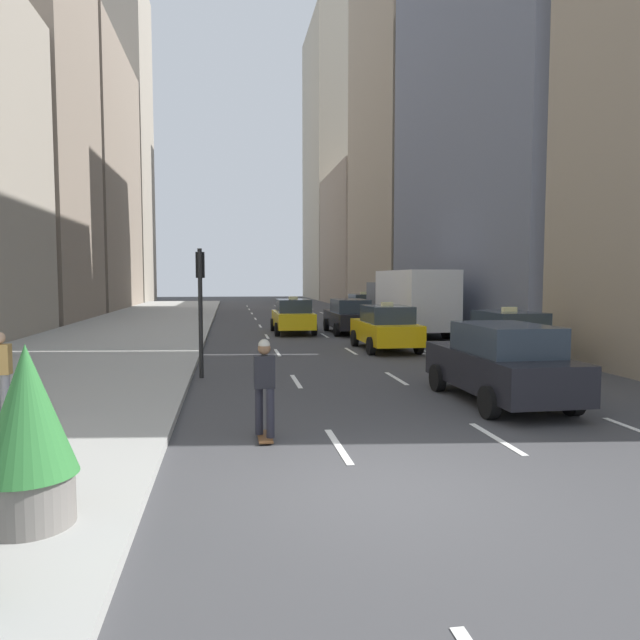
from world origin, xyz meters
TOP-DOWN VIEW (x-y plane):
  - ground_plane at (0.00, 0.00)m, footprint 160.00×160.00m
  - sidewalk_left at (-7.00, 27.00)m, footprint 8.00×66.00m
  - lane_markings at (2.60, 23.00)m, footprint 5.72×56.00m
  - building_row_left at (-14.00, 35.23)m, footprint 6.00×69.30m
  - building_row_right at (12.00, 40.46)m, footprint 6.00×77.01m
  - taxi_lead at (6.80, 29.67)m, footprint 2.02×4.40m
  - taxi_second at (1.20, 21.36)m, footprint 2.02×4.40m
  - taxi_third at (4.00, 14.14)m, footprint 2.02×4.40m
  - taxi_fourth at (6.80, 9.90)m, footprint 2.02×4.40m
  - sedan_black_near at (4.00, 20.90)m, footprint 2.02×4.82m
  - sedan_silver_behind at (4.00, 4.67)m, footprint 2.02×4.57m
  - box_truck at (6.80, 19.97)m, footprint 2.58×8.40m
  - skateboarder at (-1.38, 2.58)m, footprint 0.36×0.80m
  - planter_with_shrub at (-4.08, -0.79)m, footprint 1.00×1.00m
  - pedestrian_near_curb at (-6.15, 4.09)m, footprint 0.36×0.22m
  - traffic_light_pole at (-2.75, 9.09)m, footprint 0.24×0.42m

SIDE VIEW (x-z plane):
  - ground_plane at x=0.00m, z-range 0.00..0.00m
  - lane_markings at x=2.60m, z-range 0.00..0.01m
  - sidewalk_left at x=-7.00m, z-range 0.00..0.15m
  - sedan_black_near at x=4.00m, z-range 0.02..1.74m
  - taxi_lead at x=6.80m, z-range -0.05..1.82m
  - taxi_second at x=1.20m, z-range -0.05..1.82m
  - taxi_third at x=4.00m, z-range -0.05..1.82m
  - taxi_fourth at x=6.80m, z-range -0.05..1.82m
  - sedan_silver_behind at x=4.00m, z-range 0.01..1.79m
  - skateboarder at x=-1.38m, z-range 0.09..1.84m
  - pedestrian_near_curb at x=-6.15m, z-range 0.24..1.89m
  - planter_with_shrub at x=-4.08m, z-range 0.18..2.13m
  - box_truck at x=6.80m, z-range 0.14..3.29m
  - traffic_light_pole at x=-2.75m, z-range 0.61..4.21m
  - building_row_left at x=-14.00m, z-range -4.80..31.23m
  - building_row_right at x=12.00m, z-range -3.92..32.46m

